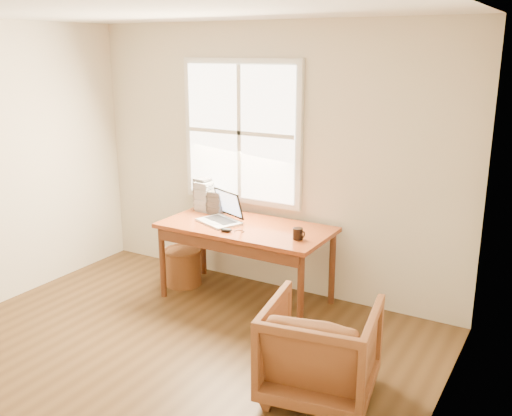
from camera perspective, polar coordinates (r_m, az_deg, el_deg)
The scene contains 11 objects.
room_shell at distance 3.93m, azimuth -13.77°, elevation 0.04°, with size 4.04×4.54×2.64m.
desk at distance 5.33m, azimuth -1.02°, elevation -1.97°, with size 1.60×0.80×0.04m, color brown.
armchair at distance 4.07m, azimuth 6.46°, elevation -13.90°, with size 0.74×0.76×0.69m, color brown.
wicker_stool at distance 5.92m, azimuth -7.29°, elevation -5.89°, with size 0.37×0.37×0.37m, color brown.
laptop at distance 5.37m, azimuth -3.76°, elevation 0.01°, with size 0.39×0.41×0.30m, color #B8BBBF, non-canonical shape.
mouse at distance 5.14m, azimuth -2.99°, elevation -2.21°, with size 0.11×0.07×0.04m, color black.
coffee_mug at distance 4.95m, azimuth 4.20°, elevation -2.58°, with size 0.09×0.09×0.10m, color black.
cd_stack_a at distance 5.79m, azimuth -5.21°, elevation 1.16°, with size 0.15×0.13×0.30m, color silver.
cd_stack_b at distance 5.69m, azimuth -3.91°, elevation 0.57°, with size 0.15×0.13×0.23m, color #232328.
cd_stack_c at distance 5.83m, azimuth -5.37°, elevation 1.42°, with size 0.15×0.13×0.33m, color gray.
cd_stack_d at distance 5.78m, azimuth -3.79°, elevation 0.64°, with size 0.16×0.14×0.20m, color #AEB2B9.
Camera 1 is at (2.63, -2.55, 2.35)m, focal length 40.00 mm.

